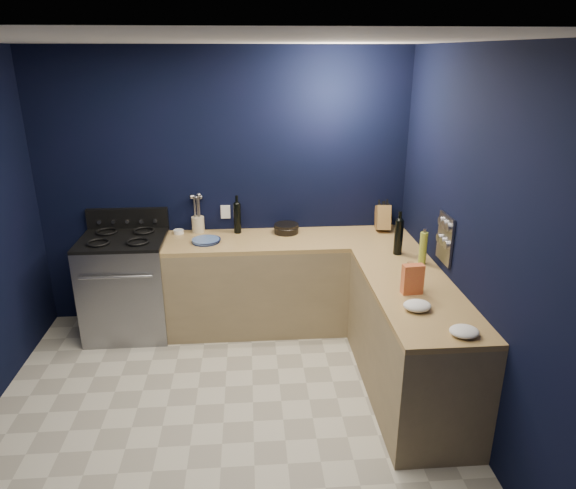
{
  "coord_description": "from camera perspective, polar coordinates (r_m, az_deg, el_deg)",
  "views": [
    {
      "loc": [
        0.23,
        -3.14,
        2.54
      ],
      "look_at": [
        0.55,
        1.0,
        1.0
      ],
      "focal_mm": 32.59,
      "sensor_mm": 36.0,
      "label": 1
    }
  ],
  "objects": [
    {
      "name": "wall_back",
      "position": [
        5.06,
        -6.93,
        6.02
      ],
      "size": [
        3.5,
        0.02,
        2.6
      ],
      "primitive_type": "cube",
      "color": "black",
      "rests_on": "ground"
    },
    {
      "name": "knife_block",
      "position": [
        5.17,
        10.29,
        2.9
      ],
      "size": [
        0.16,
        0.29,
        0.29
      ],
      "primitive_type": "cube",
      "rotation": [
        -0.31,
        0.0,
        -0.11
      ],
      "color": "olive",
      "rests_on": "top_back"
    },
    {
      "name": "towel_front",
      "position": [
        3.64,
        13.92,
        -6.49
      ],
      "size": [
        0.22,
        0.2,
        0.07
      ],
      "primitive_type": "ellipsoid",
      "rotation": [
        0.0,
        0.0,
        0.23
      ],
      "color": "white",
      "rests_on": "top_right"
    },
    {
      "name": "floor",
      "position": [
        4.05,
        -7.06,
        -18.84
      ],
      "size": [
        3.5,
        3.5,
        0.02
      ],
      "primitive_type": "cube",
      "color": "beige",
      "rests_on": "ground"
    },
    {
      "name": "ramekin",
      "position": [
        5.1,
        -11.85,
        1.38
      ],
      "size": [
        0.12,
        0.12,
        0.04
      ],
      "primitive_type": "cylinder",
      "rotation": [
        0.0,
        0.0,
        -0.26
      ],
      "color": "white",
      "rests_on": "top_back"
    },
    {
      "name": "spice_panel",
      "position": [
        4.21,
        16.79,
        0.6
      ],
      "size": [
        0.02,
        0.28,
        0.38
      ],
      "primitive_type": "cube",
      "color": "gray",
      "rests_on": "wall_right"
    },
    {
      "name": "spice_jar_far",
      "position": [
        4.15,
        12.84,
        -2.73
      ],
      "size": [
        0.06,
        0.06,
        0.1
      ],
      "primitive_type": "cylinder",
      "rotation": [
        0.0,
        0.0,
        0.15
      ],
      "color": "olive",
      "rests_on": "top_right"
    },
    {
      "name": "gas_range",
      "position": [
        5.14,
        -17.1,
        -4.46
      ],
      "size": [
        0.76,
        0.66,
        0.92
      ],
      "primitive_type": "cube",
      "color": "gray",
      "rests_on": "floor"
    },
    {
      "name": "oven_door",
      "position": [
        4.87,
        -17.83,
        -6.11
      ],
      "size": [
        0.59,
        0.02,
        0.42
      ],
      "primitive_type": "cube",
      "color": "black",
      "rests_on": "gas_range"
    },
    {
      "name": "oil_bottle",
      "position": [
        4.39,
        14.52,
        -0.39
      ],
      "size": [
        0.08,
        0.08,
        0.27
      ],
      "primitive_type": "cylinder",
      "rotation": [
        0.0,
        0.0,
        0.43
      ],
      "color": "#99A933",
      "rests_on": "top_right"
    },
    {
      "name": "wine_bottle_right",
      "position": [
        4.55,
        11.96,
        0.76
      ],
      "size": [
        0.1,
        0.1,
        0.3
      ],
      "primitive_type": "cylinder",
      "rotation": [
        0.0,
        0.0,
        -0.4
      ],
      "color": "black",
      "rests_on": "top_right"
    },
    {
      "name": "ceiling",
      "position": [
        3.15,
        -9.25,
        21.37
      ],
      "size": [
        3.5,
        3.5,
        0.02
      ],
      "primitive_type": "cube",
      "color": "silver",
      "rests_on": "ground"
    },
    {
      "name": "utensil_crock",
      "position": [
        5.1,
        -9.79,
        2.18
      ],
      "size": [
        0.14,
        0.14,
        0.15
      ],
      "primitive_type": "cylinder",
      "rotation": [
        0.0,
        0.0,
        -0.23
      ],
      "color": "beige",
      "rests_on": "top_back"
    },
    {
      "name": "wall_front",
      "position": [
        1.87,
        -11.13,
        -21.71
      ],
      "size": [
        3.5,
        0.02,
        2.6
      ],
      "primitive_type": "cube",
      "color": "black",
      "rests_on": "ground"
    },
    {
      "name": "crouton_bag",
      "position": [
        3.85,
        13.43,
        -3.7
      ],
      "size": [
        0.16,
        0.08,
        0.22
      ],
      "primitive_type": "cube",
      "rotation": [
        0.0,
        0.0,
        0.09
      ],
      "color": "red",
      "rests_on": "top_right"
    },
    {
      "name": "cab_right",
      "position": [
        4.2,
        13.12,
        -10.41
      ],
      "size": [
        0.63,
        1.67,
        0.86
      ],
      "primitive_type": "cube",
      "color": "#8F7A55",
      "rests_on": "floor"
    },
    {
      "name": "top_right",
      "position": [
        3.99,
        13.63,
        -4.84
      ],
      "size": [
        0.63,
        1.67,
        0.04
      ],
      "primitive_type": "cube",
      "color": "olive",
      "rests_on": "cab_right"
    },
    {
      "name": "backguard",
      "position": [
        5.22,
        -17.09,
        2.72
      ],
      "size": [
        0.76,
        0.06,
        0.2
      ],
      "primitive_type": "cube",
      "color": "black",
      "rests_on": "gas_range"
    },
    {
      "name": "lemon_basket",
      "position": [
        5.01,
        -0.18,
        1.76
      ],
      "size": [
        0.3,
        0.3,
        0.09
      ],
      "primitive_type": "cylinder",
      "rotation": [
        0.0,
        0.0,
        0.34
      ],
      "color": "black",
      "rests_on": "top_back"
    },
    {
      "name": "cab_back",
      "position": [
        5.05,
        0.19,
        -4.34
      ],
      "size": [
        2.3,
        0.63,
        0.86
      ],
      "primitive_type": "cube",
      "color": "#8F7A55",
      "rests_on": "floor"
    },
    {
      "name": "towel_end",
      "position": [
        3.42,
        18.67,
        -8.97
      ],
      "size": [
        0.23,
        0.22,
        0.05
      ],
      "primitive_type": "ellipsoid",
      "rotation": [
        0.0,
        0.0,
        0.35
      ],
      "color": "white",
      "rests_on": "top_right"
    },
    {
      "name": "cooktop",
      "position": [
        4.97,
        -17.66,
        0.52
      ],
      "size": [
        0.76,
        0.66,
        0.03
      ],
      "primitive_type": "cube",
      "color": "black",
      "rests_on": "gas_range"
    },
    {
      "name": "wine_bottle_back",
      "position": [
        5.0,
        -5.55,
        2.85
      ],
      "size": [
        0.09,
        0.09,
        0.29
      ],
      "primitive_type": "cylinder",
      "rotation": [
        0.0,
        0.0,
        -0.36
      ],
      "color": "black",
      "rests_on": "top_back"
    },
    {
      "name": "wall_right",
      "position": [
        3.71,
        20.26,
        -0.52
      ],
      "size": [
        0.02,
        3.5,
        2.6
      ],
      "primitive_type": "cube",
      "color": "black",
      "rests_on": "ground"
    },
    {
      "name": "top_back",
      "position": [
        4.88,
        0.19,
        0.47
      ],
      "size": [
        2.3,
        0.63,
        0.04
      ],
      "primitive_type": "cube",
      "color": "olive",
      "rests_on": "cab_back"
    },
    {
      "name": "plate_stack",
      "position": [
        4.82,
        -8.96,
        0.42
      ],
      "size": [
        0.29,
        0.29,
        0.03
      ],
      "primitive_type": "cylinder",
      "rotation": [
        0.0,
        0.0,
        -0.18
      ],
      "color": "#405A98",
      "rests_on": "top_back"
    },
    {
      "name": "wall_outlet",
      "position": [
        5.1,
        -6.83,
        3.56
      ],
      "size": [
        0.09,
        0.02,
        0.13
      ],
      "primitive_type": "cube",
      "color": "white",
      "rests_on": "wall_back"
    },
    {
      "name": "spice_jar_near",
      "position": [
        4.18,
        13.17,
        -2.54
      ],
      "size": [
        0.07,
        0.07,
        0.11
      ],
      "primitive_type": "cylinder",
      "rotation": [
        0.0,
        0.0,
        0.41
      ],
      "color": "olive",
      "rests_on": "top_right"
    }
  ]
}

